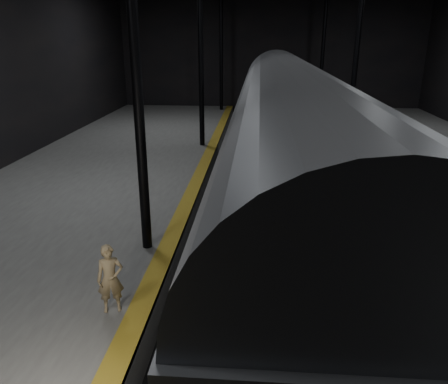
# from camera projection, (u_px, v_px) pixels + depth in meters

# --- Properties ---
(ground) EXTENTS (44.00, 44.00, 0.00)m
(ground) POSITION_uv_depth(u_px,v_px,m) (279.00, 225.00, 15.79)
(ground) COLOR black
(ground) RESTS_ON ground
(platform_left) EXTENTS (9.00, 43.80, 1.00)m
(platform_left) POSITION_uv_depth(u_px,v_px,m) (77.00, 206.00, 16.18)
(platform_left) COLOR #4E4E4C
(platform_left) RESTS_ON ground
(tactile_strip) EXTENTS (0.50, 43.80, 0.01)m
(tactile_strip) POSITION_uv_depth(u_px,v_px,m) (190.00, 197.00, 15.70)
(tactile_strip) COLOR olive
(tactile_strip) RESTS_ON platform_left
(track) EXTENTS (2.40, 43.00, 0.24)m
(track) POSITION_uv_depth(u_px,v_px,m) (279.00, 223.00, 15.77)
(track) COLOR #3F3328
(track) RESTS_ON ground
(train) EXTENTS (3.18, 21.29, 5.69)m
(train) POSITION_uv_depth(u_px,v_px,m) (286.00, 151.00, 13.16)
(train) COLOR #919398
(train) RESTS_ON ground
(woman) EXTENTS (0.63, 0.52, 1.49)m
(woman) POSITION_uv_depth(u_px,v_px,m) (110.00, 279.00, 8.95)
(woman) COLOR #8B7855
(woman) RESTS_ON platform_left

